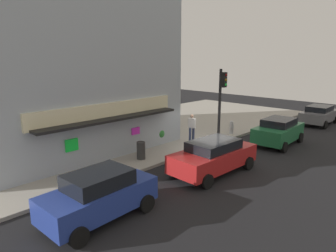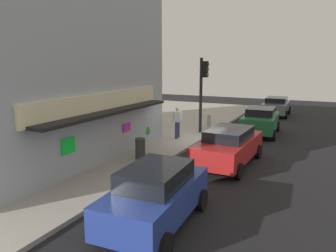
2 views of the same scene
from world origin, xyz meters
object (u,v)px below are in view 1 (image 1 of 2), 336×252
(parked_car_grey, at_px, (319,114))
(parked_car_blue, at_px, (99,195))
(pedestrian, at_px, (192,127))
(potted_plant_by_doorway, at_px, (159,135))
(parked_car_red, at_px, (213,156))
(trash_can, at_px, (141,150))
(fire_hydrant, at_px, (231,127))
(traffic_light, at_px, (221,94))
(parked_car_green, at_px, (278,131))

(parked_car_grey, height_order, parked_car_blue, parked_car_blue)
(pedestrian, height_order, potted_plant_by_doorway, pedestrian)
(potted_plant_by_doorway, distance_m, parked_car_red, 5.18)
(trash_can, distance_m, pedestrian, 4.39)
(fire_hydrant, bearing_deg, potted_plant_by_doorway, 160.73)
(parked_car_grey, xyz_separation_m, parked_car_blue, (-20.82, 0.30, 0.06))
(traffic_light, distance_m, parked_car_green, 4.24)
(fire_hydrant, height_order, pedestrian, pedestrian)
(parked_car_red, bearing_deg, parked_car_grey, 0.11)
(pedestrian, xyz_separation_m, parked_car_green, (3.76, -3.93, -0.26))
(trash_can, xyz_separation_m, parked_car_red, (1.37, -3.65, 0.23))
(potted_plant_by_doorway, xyz_separation_m, parked_car_blue, (-7.40, -4.68, 0.14))
(parked_car_red, distance_m, parked_car_blue, 6.12)
(trash_can, distance_m, parked_car_blue, 5.80)
(parked_car_green, bearing_deg, fire_hydrant, 93.20)
(traffic_light, relative_size, parked_car_red, 0.97)
(traffic_light, distance_m, parked_car_grey, 10.39)
(potted_plant_by_doorway, height_order, parked_car_grey, parked_car_grey)
(traffic_light, distance_m, trash_can, 6.88)
(parked_car_red, relative_size, parked_car_green, 1.14)
(fire_hydrant, distance_m, parked_car_green, 3.30)
(traffic_light, xyz_separation_m, parked_car_green, (1.72, -3.19, -2.19))
(traffic_light, xyz_separation_m, pedestrian, (-2.04, 0.74, -1.93))
(parked_car_grey, relative_size, parked_car_red, 0.90)
(pedestrian, xyz_separation_m, potted_plant_by_doorway, (-1.71, 1.20, -0.40))
(pedestrian, distance_m, parked_car_green, 5.45)
(fire_hydrant, relative_size, potted_plant_by_doorway, 0.93)
(trash_can, bearing_deg, parked_car_grey, -12.71)
(parked_car_green, height_order, parked_car_blue, parked_car_blue)
(traffic_light, relative_size, trash_can, 4.89)
(trash_can, relative_size, parked_car_green, 0.23)
(potted_plant_by_doorway, xyz_separation_m, parked_car_green, (5.47, -5.13, 0.14))
(traffic_light, bearing_deg, trash_can, 174.81)
(parked_car_green, distance_m, parked_car_blue, 12.88)
(trash_can, relative_size, pedestrian, 0.52)
(pedestrian, distance_m, parked_car_blue, 9.75)
(parked_car_blue, bearing_deg, parked_car_grey, -0.84)
(fire_hydrant, xyz_separation_m, parked_car_red, (-6.57, -3.16, 0.24))
(traffic_light, height_order, potted_plant_by_doorway, traffic_light)
(parked_car_blue, bearing_deg, pedestrian, 20.91)
(trash_can, relative_size, parked_car_red, 0.20)
(parked_car_red, bearing_deg, fire_hydrant, 25.70)
(traffic_light, height_order, pedestrian, traffic_light)
(pedestrian, xyz_separation_m, parked_car_grey, (11.72, -3.78, -0.32))
(trash_can, relative_size, parked_car_grey, 0.22)
(parked_car_green, bearing_deg, traffic_light, 118.34)
(pedestrian, distance_m, parked_car_grey, 12.32)
(fire_hydrant, relative_size, pedestrian, 0.52)
(pedestrian, relative_size, parked_car_grey, 0.43)
(parked_car_red, height_order, parked_car_green, parked_car_green)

